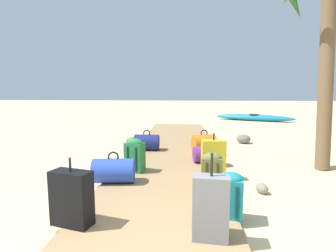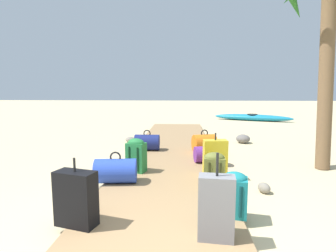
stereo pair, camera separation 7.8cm
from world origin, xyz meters
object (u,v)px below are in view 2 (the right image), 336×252
object	(u,v)px
suitcase_yellow	(215,158)
suitcase_grey	(216,208)
kayak	(252,117)
duffel_bag_orange	(204,143)
duffel_bag_purple	(209,154)
palm_tree_near_right	(334,1)
backpack_teal	(234,193)
duffel_bag_navy	(147,142)
duffel_bag_blue	(116,171)
backpack_green	(136,154)
suitcase_black	(76,199)
backpack_olive	(214,169)

from	to	relation	value
suitcase_yellow	suitcase_grey	xyz separation A→B (m)	(-0.20, -1.89, 0.01)
suitcase_grey	kayak	xyz separation A→B (m)	(2.89, 10.52, -0.23)
duffel_bag_orange	duffel_bag_purple	size ratio (longest dim) A/B	0.97
duffel_bag_orange	palm_tree_near_right	xyz separation A→B (m)	(2.14, -0.80, 2.70)
duffel_bag_orange	kayak	distance (m)	7.48
backpack_teal	palm_tree_near_right	distance (m)	4.03
suitcase_yellow	duffel_bag_navy	bearing A→B (deg)	126.64
duffel_bag_orange	palm_tree_near_right	bearing A→B (deg)	-20.48
duffel_bag_blue	suitcase_grey	bearing A→B (deg)	-48.41
duffel_bag_blue	backpack_green	bearing A→B (deg)	69.44
palm_tree_near_right	kayak	bearing A→B (deg)	85.63
kayak	suitcase_black	bearing A→B (deg)	-112.42
duffel_bag_blue	suitcase_grey	world-z (taller)	suitcase_grey
duffel_bag_purple	duffel_bag_blue	bearing A→B (deg)	-139.74
suitcase_yellow	backpack_teal	bearing A→B (deg)	-87.70
duffel_bag_purple	duffel_bag_navy	bearing A→B (deg)	143.80
duffel_bag_purple	suitcase_grey	distance (m)	2.73
backpack_green	palm_tree_near_right	distance (m)	4.33
backpack_olive	backpack_teal	size ratio (longest dim) A/B	1.04
suitcase_black	duffel_bag_purple	distance (m)	2.98
backpack_green	duffel_bag_purple	xyz separation A→B (m)	(1.27, 0.70, -0.14)
backpack_olive	duffel_bag_purple	world-z (taller)	backpack_olive
palm_tree_near_right	suitcase_black	bearing A→B (deg)	-144.89
backpack_teal	suitcase_grey	bearing A→B (deg)	-117.08
duffel_bag_blue	duffel_bag_orange	bearing A→B (deg)	55.24
suitcase_grey	palm_tree_near_right	bearing A→B (deg)	50.31
suitcase_yellow	suitcase_black	size ratio (longest dim) A/B	0.99
duffel_bag_navy	kayak	xyz separation A→B (m)	(4.02, 6.84, -0.11)
duffel_bag_purple	kayak	distance (m)	8.26
duffel_bag_navy	duffel_bag_orange	world-z (taller)	duffel_bag_orange
suitcase_black	palm_tree_near_right	world-z (taller)	palm_tree_near_right
duffel_bag_orange	duffel_bag_blue	xyz separation A→B (m)	(-1.45, -2.09, -0.02)
backpack_green	suitcase_grey	world-z (taller)	suitcase_grey
suitcase_black	duffel_bag_blue	distance (m)	1.30
duffel_bag_orange	backpack_green	bearing A→B (deg)	-128.99
duffel_bag_navy	suitcase_grey	bearing A→B (deg)	-72.86
backpack_green	duffel_bag_orange	world-z (taller)	backpack_green
suitcase_black	backpack_teal	xyz separation A→B (m)	(1.64, 0.32, -0.03)
duffel_bag_orange	backpack_teal	xyz separation A→B (m)	(0.10, -3.07, 0.06)
duffel_bag_orange	duffel_bag_purple	bearing A→B (deg)	-88.24
duffel_bag_orange	backpack_teal	distance (m)	3.07
suitcase_yellow	duffel_bag_orange	world-z (taller)	suitcase_yellow
backpack_olive	duffel_bag_orange	bearing A→B (deg)	89.44
backpack_teal	suitcase_grey	distance (m)	0.56
suitcase_grey	duffel_bag_purple	bearing A→B (deg)	86.31
suitcase_yellow	suitcase_black	xyz separation A→B (m)	(-1.58, -1.71, -0.01)
duffel_bag_navy	backpack_olive	bearing A→B (deg)	-61.56
suitcase_black	suitcase_grey	distance (m)	1.39
suitcase_grey	kayak	distance (m)	10.91
suitcase_black	duffel_bag_orange	bearing A→B (deg)	65.64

